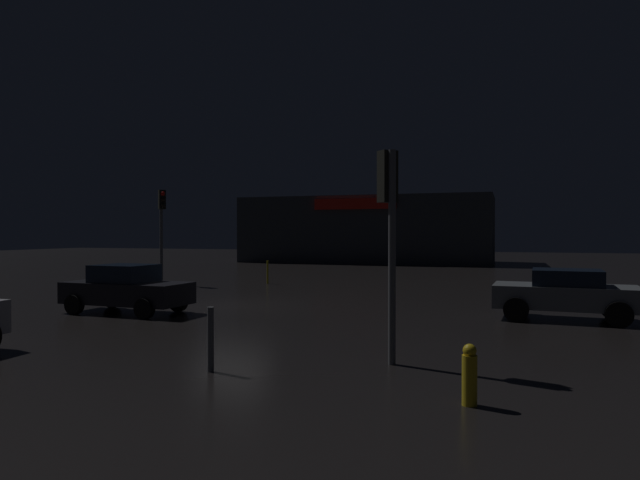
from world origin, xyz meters
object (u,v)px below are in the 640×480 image
(traffic_signal_main, at_px, (389,211))
(fire_hydrant, at_px, (470,375))
(store_building, at_px, (368,230))
(car_near, at_px, (127,289))
(car_crossing, at_px, (565,293))
(traffic_signal_opposite, at_px, (162,219))

(traffic_signal_main, bearing_deg, fire_hydrant, -53.57)
(store_building, height_order, traffic_signal_main, store_building)
(store_building, relative_size, car_near, 5.19)
(store_building, height_order, car_near, store_building)
(car_crossing, bearing_deg, traffic_signal_opposite, 161.30)
(traffic_signal_main, height_order, traffic_signal_opposite, traffic_signal_opposite)
(fire_hydrant, bearing_deg, traffic_signal_main, 126.43)
(traffic_signal_opposite, relative_size, fire_hydrant, 5.13)
(car_crossing, bearing_deg, store_building, 113.60)
(traffic_signal_opposite, bearing_deg, car_crossing, -18.70)
(store_building, height_order, traffic_signal_opposite, store_building)
(traffic_signal_main, height_order, fire_hydrant, traffic_signal_main)
(fire_hydrant, bearing_deg, car_near, 149.74)
(store_building, xyz_separation_m, fire_hydrant, (10.92, -38.88, -2.33))
(traffic_signal_main, bearing_deg, car_near, 156.02)
(traffic_signal_main, bearing_deg, car_crossing, 61.42)
(store_building, bearing_deg, car_crossing, -66.40)
(store_building, bearing_deg, traffic_signal_main, -75.79)
(traffic_signal_main, relative_size, car_crossing, 1.02)
(car_crossing, bearing_deg, fire_hydrant, -103.00)
(store_building, relative_size, car_crossing, 5.22)
(car_near, bearing_deg, car_crossing, 12.28)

